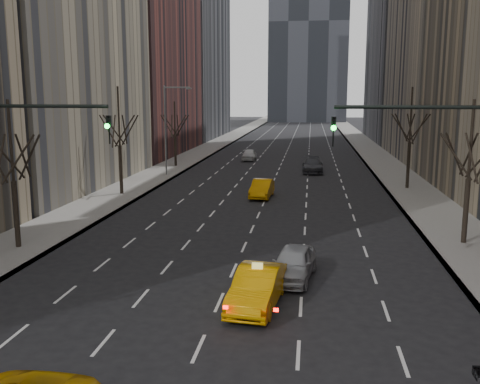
% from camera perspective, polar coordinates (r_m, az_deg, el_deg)
% --- Properties ---
extents(sidewalk_left, '(4.50, 320.00, 0.15)m').
position_cam_1_polar(sidewalk_left, '(79.96, -3.84, 4.43)').
color(sidewalk_left, slate).
rests_on(sidewalk_left, ground).
extents(sidewalk_right, '(4.50, 320.00, 0.15)m').
position_cam_1_polar(sidewalk_right, '(78.88, 13.93, 4.07)').
color(sidewalk_right, slate).
rests_on(sidewalk_right, ground).
extents(tree_lw_b, '(3.36, 3.50, 7.82)m').
position_cam_1_polar(tree_lw_b, '(30.57, -22.99, 1.08)').
color(tree_lw_b, black).
rests_on(tree_lw_b, ground).
extents(tree_lw_c, '(3.36, 3.50, 8.74)m').
position_cam_1_polar(tree_lw_c, '(44.93, -12.68, 4.74)').
color(tree_lw_c, black).
rests_on(tree_lw_c, ground).
extents(tree_lw_d, '(3.36, 3.50, 7.36)m').
position_cam_1_polar(tree_lw_d, '(62.11, -6.94, 5.94)').
color(tree_lw_d, black).
rests_on(tree_lw_d, ground).
extents(tree_rw_b, '(3.36, 3.50, 7.82)m').
position_cam_1_polar(tree_rw_b, '(31.47, 23.17, 1.31)').
color(tree_rw_b, black).
rests_on(tree_rw_b, ground).
extents(tree_rw_c, '(3.36, 3.50, 8.74)m').
position_cam_1_polar(tree_rw_c, '(48.90, 17.62, 4.94)').
color(tree_rw_c, black).
rests_on(tree_rw_c, ground).
extents(traffic_mast_right, '(6.69, 0.39, 8.00)m').
position_cam_1_polar(traffic_mast_right, '(20.92, 23.09, 2.09)').
color(traffic_mast_right, black).
rests_on(traffic_mast_right, ground).
extents(streetlight_far, '(2.83, 0.22, 9.00)m').
position_cam_1_polar(streetlight_far, '(54.94, -7.63, 7.52)').
color(streetlight_far, slate).
rests_on(streetlight_far, ground).
extents(taxi_sedan, '(2.13, 4.79, 1.53)m').
position_cam_1_polar(taxi_sedan, '(21.25, 1.85, -10.12)').
color(taxi_sedan, '#DA9404').
rests_on(taxi_sedan, ground).
extents(silver_sedan_ahead, '(2.30, 4.47, 1.46)m').
position_cam_1_polar(silver_sedan_ahead, '(24.36, 5.71, -7.56)').
color(silver_sedan_ahead, '#93959A').
rests_on(silver_sedan_ahead, ground).
extents(far_taxi, '(1.79, 4.46, 1.44)m').
position_cam_1_polar(far_taxi, '(43.39, 2.36, 0.38)').
color(far_taxi, orange).
rests_on(far_taxi, ground).
extents(far_suv_grey, '(2.29, 5.34, 1.53)m').
position_cam_1_polar(far_suv_grey, '(58.08, 7.74, 2.85)').
color(far_suv_grey, '#303035').
rests_on(far_suv_grey, ground).
extents(far_car_white, '(1.77, 4.24, 1.43)m').
position_cam_1_polar(far_car_white, '(68.27, 1.00, 4.00)').
color(far_car_white, silver).
rests_on(far_car_white, ground).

